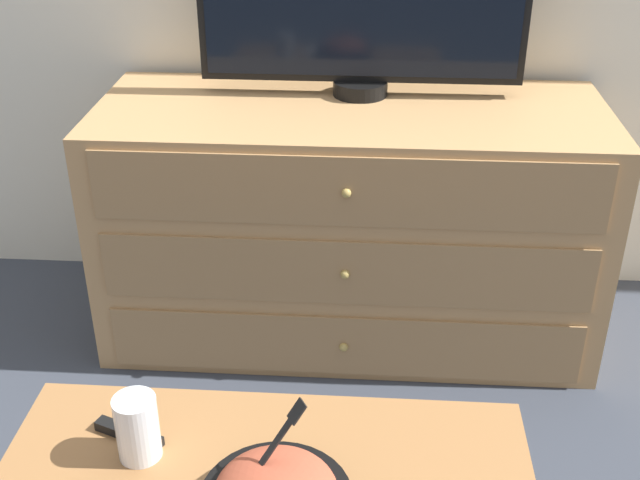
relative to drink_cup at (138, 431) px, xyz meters
The scene contains 4 objects.
ground_plane 1.52m from the drink_cup, 71.38° to the left, with size 12.00×12.00×0.00m, color #383D47.
dresser 1.11m from the drink_cup, 73.36° to the left, with size 1.38×0.58×0.69m.
drink_cup is the anchor object (origin of this frame).
remote_control 0.06m from the drink_cup, 128.60° to the left, with size 0.13×0.07×0.02m.
Camera 1 is at (-0.09, -2.35, 1.41)m, focal length 45.00 mm.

